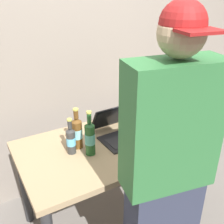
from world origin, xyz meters
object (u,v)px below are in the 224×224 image
at_px(beer_bottle_amber, 77,132).
at_px(person_figure, 166,179).
at_px(laptop, 120,130).
at_px(beer_bottle_green, 71,140).
at_px(beer_bottle_brown, 90,138).

distance_m(beer_bottle_amber, person_figure, 0.75).
height_order(laptop, beer_bottle_green, beer_bottle_green).
bearing_deg(beer_bottle_green, beer_bottle_amber, 34.02).
xyz_separation_m(beer_bottle_amber, person_figure, (0.19, -0.72, 0.02)).
height_order(beer_bottle_brown, beer_bottle_amber, beer_bottle_brown).
bearing_deg(beer_bottle_brown, laptop, 19.41).
bearing_deg(beer_bottle_amber, beer_bottle_green, -145.98).
xyz_separation_m(beer_bottle_green, person_figure, (0.26, -0.68, 0.04)).
relative_size(beer_bottle_brown, beer_bottle_green, 1.23).
bearing_deg(person_figure, beer_bottle_amber, 104.78).
relative_size(beer_bottle_brown, person_figure, 0.18).
height_order(laptop, beer_bottle_amber, beer_bottle_amber).
xyz_separation_m(laptop, beer_bottle_green, (-0.41, -0.03, 0.05)).
relative_size(laptop, beer_bottle_brown, 1.19).
bearing_deg(person_figure, beer_bottle_green, 110.72).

